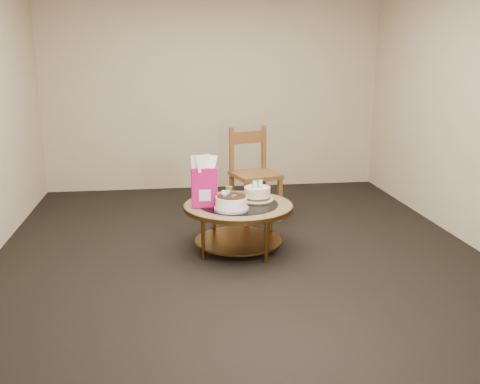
{
  "coord_description": "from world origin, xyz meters",
  "views": [
    {
      "loc": [
        -0.64,
        -4.72,
        1.82
      ],
      "look_at": [
        0.02,
        0.02,
        0.56
      ],
      "focal_mm": 40.0,
      "sensor_mm": 36.0,
      "label": 1
    }
  ],
  "objects": [
    {
      "name": "room_walls",
      "position": [
        0.0,
        0.0,
        1.54
      ],
      "size": [
        4.52,
        5.02,
        2.61
      ],
      "color": "beige",
      "rests_on": "ground"
    },
    {
      "name": "ground",
      "position": [
        0.0,
        0.0,
        0.0
      ],
      "size": [
        5.0,
        5.0,
        0.0
      ],
      "primitive_type": "plane",
      "color": "black",
      "rests_on": "ground"
    },
    {
      "name": "pillar_candle",
      "position": [
        -0.05,
        0.32,
        0.49
      ],
      "size": [
        0.14,
        0.14,
        0.1
      ],
      "rotation": [
        0.0,
        0.0,
        -0.39
      ],
      "color": "tan",
      "rests_on": "coffee_table"
    },
    {
      "name": "decorated_cake",
      "position": [
        -0.09,
        -0.19,
        0.52
      ],
      "size": [
        0.31,
        0.31,
        0.18
      ],
      "rotation": [
        0.0,
        0.0,
        0.22
      ],
      "color": "#B597D6",
      "rests_on": "coffee_table"
    },
    {
      "name": "gift_bag",
      "position": [
        -0.32,
        -0.02,
        0.69
      ],
      "size": [
        0.23,
        0.17,
        0.46
      ],
      "rotation": [
        0.0,
        0.0,
        0.0
      ],
      "color": "#BF125E",
      "rests_on": "coffee_table"
    },
    {
      "name": "coffee_table",
      "position": [
        0.0,
        -0.0,
        0.38
      ],
      "size": [
        1.02,
        1.02,
        0.46
      ],
      "color": "brown",
      "rests_on": "ground"
    },
    {
      "name": "dining_chair",
      "position": [
        0.31,
        1.01,
        0.52
      ],
      "size": [
        0.58,
        0.58,
        1.02
      ],
      "rotation": [
        0.0,
        0.0,
        0.29
      ],
      "color": "brown",
      "rests_on": "ground"
    },
    {
      "name": "cream_cake",
      "position": [
        0.2,
        0.11,
        0.52
      ],
      "size": [
        0.31,
        0.31,
        0.19
      ],
      "rotation": [
        0.0,
        0.0,
        0.32
      ],
      "color": "white",
      "rests_on": "coffee_table"
    }
  ]
}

